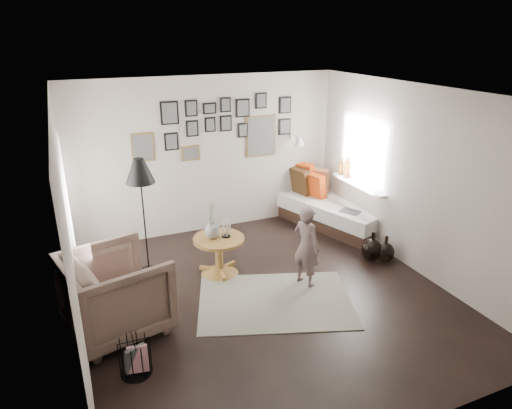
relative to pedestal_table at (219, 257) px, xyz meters
name	(u,v)px	position (x,y,z in m)	size (l,w,h in m)	color
ground	(268,296)	(0.38, -0.81, -0.26)	(4.80, 4.80, 0.00)	black
wall_back	(208,156)	(0.38, 1.59, 1.04)	(4.50, 4.50, 0.00)	#ACA197
wall_front	(402,308)	(0.38, -3.21, 1.04)	(4.50, 4.50, 0.00)	#ACA197
wall_left	(69,234)	(-1.87, -0.81, 1.04)	(4.80, 4.80, 0.00)	#ACA197
wall_right	(416,180)	(2.63, -0.81, 1.04)	(4.80, 4.80, 0.00)	#ACA197
ceiling	(270,93)	(0.38, -0.81, 2.34)	(4.80, 4.80, 0.00)	white
door_left	(69,215)	(-1.85, 0.39, 0.79)	(0.00, 2.14, 2.14)	white
window_right	(353,179)	(2.56, 0.53, 0.67)	(0.15, 1.32, 1.30)	white
gallery_wall	(224,128)	(0.67, 1.57, 1.48)	(2.74, 0.03, 1.08)	brown
wall_sconce	(299,141)	(1.93, 1.32, 1.20)	(0.18, 0.36, 0.16)	white
rug	(275,301)	(0.42, -0.96, -0.25)	(1.94, 1.36, 0.01)	beige
pedestal_table	(219,257)	(0.00, 0.00, 0.00)	(0.71, 0.71, 0.56)	brown
vase	(212,228)	(-0.08, 0.02, 0.46)	(0.20, 0.20, 0.51)	black
candles	(226,228)	(0.11, 0.00, 0.43)	(0.12, 0.12, 0.26)	black
daybed	(329,207)	(2.38, 0.95, 0.05)	(1.48, 2.19, 1.00)	black
magazine_on_daybed	(350,211)	(2.38, 0.30, 0.21)	(0.22, 0.31, 0.02)	black
armchair	(116,293)	(-1.48, -0.76, 0.22)	(1.03, 1.06, 0.97)	brown
armchair_cushion	(119,290)	(-1.45, -0.71, 0.22)	(0.44, 0.44, 0.11)	beige
floor_lamp	(140,175)	(-0.92, 0.46, 1.19)	(0.39, 0.39, 1.68)	black
magazine_basket	(135,357)	(-1.43, -1.57, -0.07)	(0.31, 0.31, 0.38)	black
demijohn_large	(372,250)	(2.22, -0.52, -0.08)	(0.31, 0.31, 0.46)	black
demijohn_small	(385,252)	(2.38, -0.64, -0.10)	(0.27, 0.27, 0.42)	black
child	(306,246)	(0.98, -0.72, 0.31)	(0.41, 0.27, 1.13)	brown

